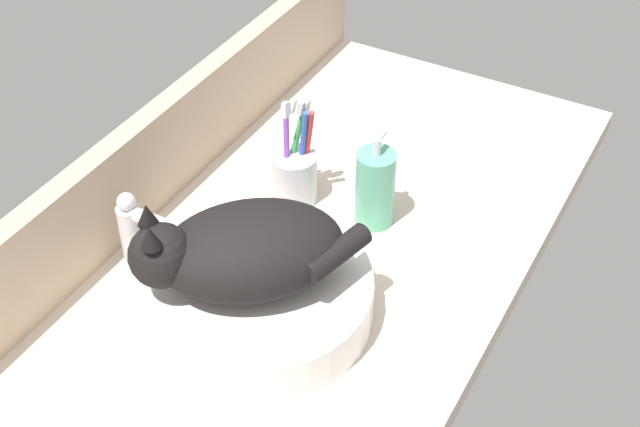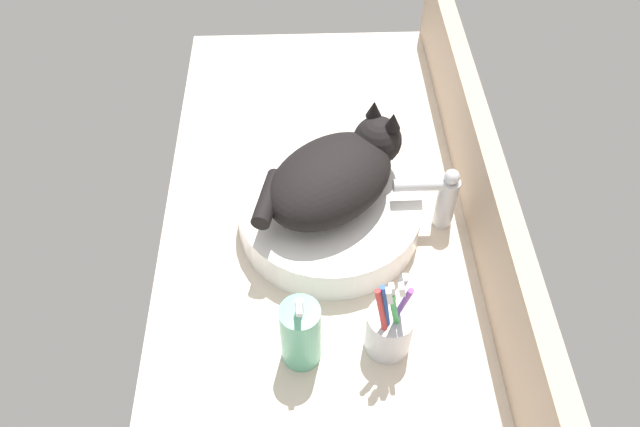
{
  "view_description": "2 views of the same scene",
  "coord_description": "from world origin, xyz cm",
  "px_view_note": "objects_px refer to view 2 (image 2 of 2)",
  "views": [
    {
      "loc": [
        -78.6,
        -49.31,
        92.92
      ],
      "look_at": [
        5.69,
        -2.62,
        10.92
      ],
      "focal_mm": 50.0,
      "sensor_mm": 36.0,
      "label": 1
    },
    {
      "loc": [
        66.47,
        -3.34,
        90.23
      ],
      "look_at": [
        -1.82,
        -0.96,
        9.19
      ],
      "focal_mm": 35.0,
      "sensor_mm": 36.0,
      "label": 2
    }
  ],
  "objects_px": {
    "toothbrush_cup": "(389,329)",
    "soap_dispenser": "(301,334)",
    "faucet": "(441,196)",
    "sink_basin": "(329,214)",
    "cat": "(335,175)"
  },
  "relations": [
    {
      "from": "toothbrush_cup",
      "to": "soap_dispenser",
      "type": "bearing_deg",
      "value": -84.86
    },
    {
      "from": "soap_dispenser",
      "to": "toothbrush_cup",
      "type": "height_order",
      "value": "toothbrush_cup"
    },
    {
      "from": "faucet",
      "to": "toothbrush_cup",
      "type": "bearing_deg",
      "value": -25.15
    },
    {
      "from": "sink_basin",
      "to": "toothbrush_cup",
      "type": "relative_size",
      "value": 1.77
    },
    {
      "from": "sink_basin",
      "to": "toothbrush_cup",
      "type": "xyz_separation_m",
      "value": [
        0.25,
        0.08,
        0.02
      ]
    },
    {
      "from": "faucet",
      "to": "soap_dispenser",
      "type": "height_order",
      "value": "soap_dispenser"
    },
    {
      "from": "faucet",
      "to": "soap_dispenser",
      "type": "xyz_separation_m",
      "value": [
        0.26,
        -0.26,
        -0.01
      ]
    },
    {
      "from": "toothbrush_cup",
      "to": "cat",
      "type": "bearing_deg",
      "value": -164.6
    },
    {
      "from": "cat",
      "to": "soap_dispenser",
      "type": "relative_size",
      "value": 1.84
    },
    {
      "from": "sink_basin",
      "to": "soap_dispenser",
      "type": "xyz_separation_m",
      "value": [
        0.26,
        -0.06,
        0.03
      ]
    },
    {
      "from": "faucet",
      "to": "soap_dispenser",
      "type": "bearing_deg",
      "value": -44.03
    },
    {
      "from": "cat",
      "to": "soap_dispenser",
      "type": "distance_m",
      "value": 0.29
    },
    {
      "from": "sink_basin",
      "to": "cat",
      "type": "relative_size",
      "value": 1.11
    },
    {
      "from": "cat",
      "to": "toothbrush_cup",
      "type": "xyz_separation_m",
      "value": [
        0.26,
        0.07,
        -0.08
      ]
    },
    {
      "from": "soap_dispenser",
      "to": "faucet",
      "type": "bearing_deg",
      "value": 135.97
    }
  ]
}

